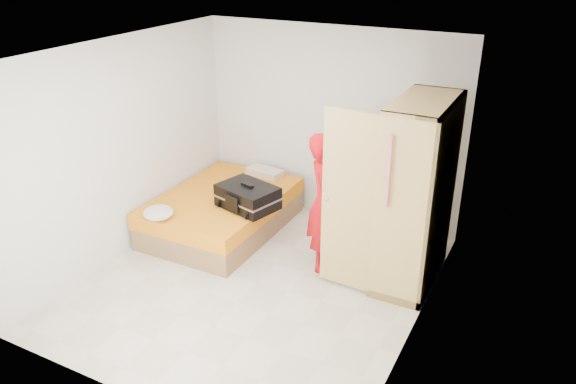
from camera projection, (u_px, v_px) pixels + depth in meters
The scene contains 7 objects.
room at pixel (254, 177), 5.85m from camera, with size 4.00×4.02×2.60m.
bed at pixel (222, 212), 7.46m from camera, with size 1.42×2.02×0.50m.
wardrobe at pixel (411, 199), 6.07m from camera, with size 1.17×1.20×2.10m.
person at pixel (325, 202), 6.40m from camera, with size 0.61×0.40×1.66m, color red.
suitcase at pixel (248, 197), 6.98m from camera, with size 0.84×0.70×0.31m.
round_cushion at pixel (158, 213), 6.73m from camera, with size 0.37×0.37×0.14m, color white.
pillow at pixel (265, 172), 7.95m from camera, with size 0.51×0.26×0.09m, color white.
Camera 1 is at (2.78, -4.63, 3.60)m, focal length 35.00 mm.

